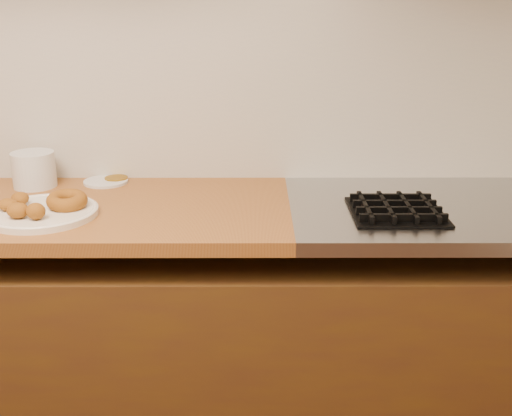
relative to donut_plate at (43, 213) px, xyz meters
The scene contains 11 objects.
wall_back 0.64m from the donut_plate, 64.14° to the left, with size 4.00×0.02×2.70m, color tan.
base_cabinet 0.57m from the donut_plate, 27.17° to the left, with size 3.60×0.60×0.77m, color #492E0E.
stovetop 1.35m from the donut_plate, ahead, with size 1.30×0.62×0.04m, color #9EA0A5.
backsplash 0.53m from the donut_plate, 63.47° to the left, with size 3.60×0.02×0.60m, color #B7B1A4.
burner_grates 1.33m from the donut_plate, ahead, with size 0.91×0.26×0.03m.
donut_plate is the anchor object (origin of this frame).
ring_donut 0.07m from the donut_plate, 22.46° to the left, with size 0.12×0.12×0.04m, color #905410.
fried_dough_chunks 0.06m from the donut_plate, 149.71° to the right, with size 0.18×0.20×0.05m.
plastic_tub 0.31m from the donut_plate, 111.39° to the left, with size 0.14×0.14×0.11m, color silver.
tub_lid 0.35m from the donut_plate, 72.33° to the left, with size 0.14×0.14×0.01m, color silver.
brass_jar_lid 0.38m from the donut_plate, 68.98° to the left, with size 0.08×0.08×0.01m, color #9E7114.
Camera 1 is at (0.40, -0.11, 1.50)m, focal length 45.00 mm.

